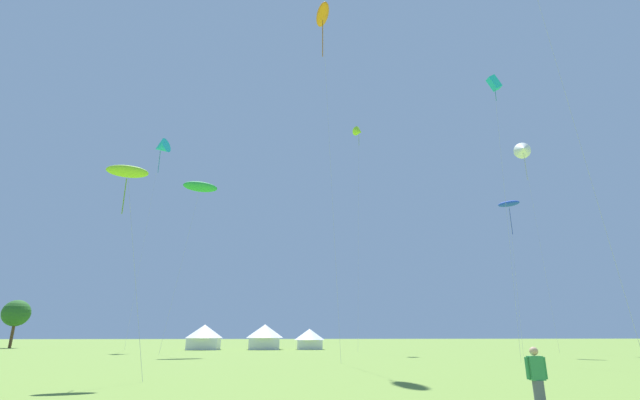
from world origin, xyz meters
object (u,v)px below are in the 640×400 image
at_px(festival_tent_left, 265,335).
at_px(festival_tent_center, 204,336).
at_px(kite_blue_parafoil, 509,204).
at_px(kite_white_delta, 523,149).
at_px(kite_lime_delta, 359,132).
at_px(kite_green_parafoil, 200,187).
at_px(kite_cyan_box, 494,84).
at_px(kite_cyan_delta, 161,147).
at_px(person_spectator, 538,382).
at_px(kite_lime_parafoil, 128,172).
at_px(kite_orange_parafoil, 323,15).
at_px(festival_tent_right, 309,338).
at_px(tree_distant_left, 16,313).

bearing_deg(festival_tent_left, festival_tent_center, -180.00).
xyz_separation_m(kite_blue_parafoil, kite_white_delta, (6.84, 6.98, 9.85)).
distance_m(kite_lime_delta, kite_green_parafoil, 24.12).
height_order(kite_cyan_box, kite_green_parafoil, kite_cyan_box).
bearing_deg(kite_green_parafoil, kite_lime_delta, 18.33).
height_order(kite_lime_delta, kite_blue_parafoil, kite_lime_delta).
relative_size(kite_cyan_delta, person_spectator, 18.29).
bearing_deg(kite_lime_parafoil, festival_tent_left, 81.82).
distance_m(kite_lime_delta, kite_orange_parafoil, 23.28).
bearing_deg(kite_green_parafoil, kite_cyan_box, -29.73).
xyz_separation_m(kite_lime_delta, kite_blue_parafoil, (14.38, -12.08, -14.02)).
bearing_deg(festival_tent_right, kite_lime_parafoil, -106.33).
bearing_deg(tree_distant_left, kite_cyan_box, -34.48).
distance_m(kite_cyan_box, kite_orange_parafoil, 17.22).
bearing_deg(kite_orange_parafoil, kite_cyan_box, -3.69).
bearing_deg(kite_lime_parafoil, tree_distant_left, 122.54).
bearing_deg(person_spectator, festival_tent_left, 99.69).
relative_size(kite_lime_parafoil, person_spectator, 6.24).
relative_size(kite_blue_parafoil, festival_tent_left, 3.13).
xyz_separation_m(kite_blue_parafoil, festival_tent_center, (-35.42, 20.25, -13.96)).
bearing_deg(kite_white_delta, kite_cyan_delta, 164.73).
bearing_deg(festival_tent_right, festival_tent_center, -180.00).
height_order(kite_green_parafoil, tree_distant_left, kite_green_parafoil).
relative_size(kite_lime_parafoil, festival_tent_center, 2.11).
distance_m(kite_orange_parafoil, kite_lime_parafoil, 26.54).
relative_size(kite_blue_parafoil, tree_distant_left, 2.24).
distance_m(kite_lime_delta, kite_cyan_delta, 31.34).
xyz_separation_m(kite_cyan_delta, kite_orange_parafoil, (22.88, -31.01, 0.83)).
xyz_separation_m(kite_green_parafoil, tree_distant_left, (-31.93, 25.25, -13.47)).
bearing_deg(kite_white_delta, kite_cyan_box, -125.43).
bearing_deg(person_spectator, festival_tent_right, 93.00).
relative_size(kite_green_parafoil, kite_lime_parafoil, 1.80).
relative_size(kite_white_delta, person_spectator, 15.57).
bearing_deg(kite_cyan_delta, person_spectator, -63.85).
height_order(kite_orange_parafoil, festival_tent_right, kite_orange_parafoil).
height_order(kite_blue_parafoil, kite_lime_parafoil, kite_blue_parafoil).
relative_size(kite_orange_parafoil, kite_white_delta, 1.18).
xyz_separation_m(kite_blue_parafoil, tree_distant_left, (-66.61, 30.60, -10.61)).
height_order(kite_orange_parafoil, kite_blue_parafoil, kite_orange_parafoil).
distance_m(kite_lime_delta, festival_tent_left, 31.77).
bearing_deg(kite_orange_parafoil, tree_distant_left, 137.96).
height_order(kite_lime_delta, kite_cyan_delta, kite_cyan_delta).
bearing_deg(festival_tent_left, kite_white_delta, -21.38).
height_order(kite_green_parafoil, festival_tent_center, kite_green_parafoil).
bearing_deg(kite_lime_delta, tree_distant_left, 160.47).
bearing_deg(kite_orange_parafoil, kite_cyan_delta, 126.43).
xyz_separation_m(kite_orange_parafoil, festival_tent_center, (-13.87, 30.28, -29.25)).
relative_size(kite_lime_parafoil, kite_white_delta, 0.40).
bearing_deg(kite_lime_parafoil, festival_tent_center, 93.12).
xyz_separation_m(person_spectator, festival_tent_center, (-17.43, 53.14, 0.99)).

